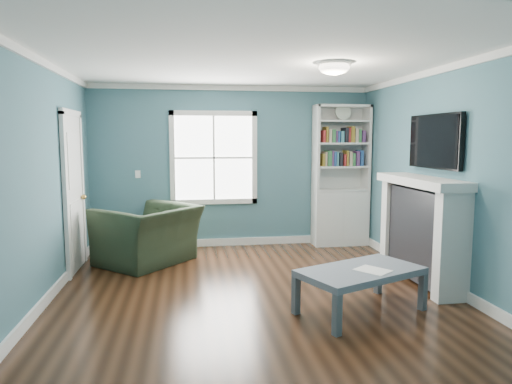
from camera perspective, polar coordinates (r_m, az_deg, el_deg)
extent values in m
plane|color=black|center=(5.25, -0.08, -12.90)|extent=(5.00, 5.00, 0.00)
plane|color=#3F6D77|center=(7.44, -2.97, 3.15)|extent=(4.50, 0.00, 4.50)
plane|color=#3F6D77|center=(2.54, 8.43, -3.79)|extent=(4.50, 0.00, 4.50)
plane|color=#3F6D77|center=(5.13, -25.76, 0.90)|extent=(0.00, 5.00, 5.00)
plane|color=#3F6D77|center=(5.75, 22.70, 1.60)|extent=(0.00, 5.00, 5.00)
plane|color=white|center=(5.01, -0.08, 16.35)|extent=(5.00, 5.00, 0.00)
cube|color=white|center=(7.60, -2.90, -6.23)|extent=(4.50, 0.03, 0.12)
cube|color=white|center=(5.38, -24.92, -12.34)|extent=(0.03, 5.00, 0.12)
cube|color=white|center=(5.97, 22.03, -10.34)|extent=(0.03, 5.00, 0.12)
cube|color=white|center=(7.45, -3.02, 12.86)|extent=(4.50, 0.04, 0.08)
cube|color=white|center=(5.17, -26.27, 14.93)|extent=(0.04, 5.00, 0.08)
cube|color=white|center=(5.77, 23.11, 14.14)|extent=(0.04, 5.00, 0.08)
cube|color=white|center=(7.40, -5.29, 4.28)|extent=(1.24, 0.01, 1.34)
cube|color=white|center=(7.38, -10.42, 4.19)|extent=(0.08, 0.06, 1.50)
cube|color=white|center=(7.45, -0.20, 4.32)|extent=(0.08, 0.06, 1.50)
cube|color=white|center=(7.45, -5.23, -1.19)|extent=(1.40, 0.06, 0.08)
cube|color=white|center=(7.39, -5.35, 9.78)|extent=(1.40, 0.06, 0.08)
cube|color=white|center=(7.39, -5.29, 4.27)|extent=(1.24, 0.03, 0.03)
cube|color=white|center=(7.39, -5.29, 4.27)|extent=(0.03, 0.03, 1.34)
cube|color=silver|center=(7.72, 10.43, -3.18)|extent=(0.90, 0.35, 0.90)
cube|color=silver|center=(7.48, 7.49, 5.42)|extent=(0.04, 0.35, 1.40)
cube|color=silver|center=(7.76, 13.62, 5.34)|extent=(0.04, 0.35, 1.40)
cube|color=silver|center=(7.77, 10.21, 5.42)|extent=(0.90, 0.02, 1.40)
cube|color=silver|center=(7.63, 10.73, 10.50)|extent=(0.90, 0.35, 0.04)
cube|color=silver|center=(7.65, 10.50, 0.29)|extent=(0.84, 0.33, 0.03)
cube|color=silver|center=(7.62, 10.57, 3.13)|extent=(0.84, 0.33, 0.03)
cube|color=silver|center=(7.61, 10.63, 5.99)|extent=(0.84, 0.33, 0.03)
cube|color=silver|center=(7.61, 10.69, 8.70)|extent=(0.84, 0.33, 0.03)
cube|color=olive|center=(7.60, 10.64, 4.06)|extent=(0.70, 0.25, 0.22)
cube|color=tan|center=(7.59, 10.70, 6.93)|extent=(0.70, 0.25, 0.22)
cylinder|color=beige|center=(7.57, 10.84, 9.80)|extent=(0.26, 0.06, 0.26)
cube|color=black|center=(5.94, 20.07, -4.98)|extent=(0.30, 1.20, 1.10)
cube|color=black|center=(5.97, 19.82, -6.87)|extent=(0.22, 0.65, 0.70)
cube|color=silver|center=(5.36, 23.33, -6.34)|extent=(0.36, 0.16, 1.20)
cube|color=silver|center=(6.51, 17.08, -3.86)|extent=(0.36, 0.16, 1.20)
cube|color=silver|center=(5.82, 19.98, 1.28)|extent=(0.44, 1.58, 0.10)
cube|color=black|center=(5.88, 21.45, 5.90)|extent=(0.06, 1.10, 0.65)
cube|color=silver|center=(6.50, -21.84, -0.27)|extent=(0.04, 0.80, 2.05)
cube|color=white|center=(6.06, -22.70, -0.78)|extent=(0.05, 0.08, 2.13)
cube|color=white|center=(6.93, -20.92, 0.18)|extent=(0.05, 0.08, 2.13)
cube|color=white|center=(6.47, -22.16, 9.14)|extent=(0.05, 0.98, 0.08)
sphere|color=#BF8C3F|center=(6.79, -20.75, -0.59)|extent=(0.07, 0.07, 0.07)
ellipsoid|color=white|center=(5.31, 9.75, 15.06)|extent=(0.34, 0.34, 0.15)
cylinder|color=white|center=(5.31, 9.76, 15.54)|extent=(0.38, 0.38, 0.03)
cube|color=white|center=(7.43, -14.55, 2.17)|extent=(0.08, 0.01, 0.12)
imported|color=#202D1C|center=(6.62, -13.37, -4.07)|extent=(1.43, 1.47, 1.09)
cube|color=#4A5259|center=(4.28, 10.10, -14.89)|extent=(0.09, 0.09, 0.38)
cube|color=#4A5259|center=(5.10, 20.12, -11.63)|extent=(0.09, 0.09, 0.38)
cube|color=#4A5259|center=(4.72, 5.02, -12.73)|extent=(0.09, 0.09, 0.38)
cube|color=#4A5259|center=(5.47, 15.01, -10.18)|extent=(0.09, 0.09, 0.38)
cube|color=slate|center=(4.80, 12.95, -9.72)|extent=(1.41, 1.11, 0.07)
cube|color=white|center=(4.76, 14.39, -9.45)|extent=(0.39, 0.40, 0.00)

